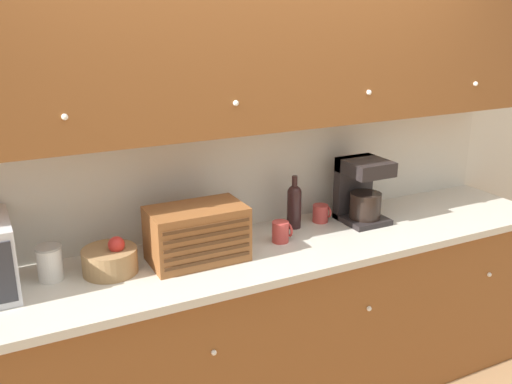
{
  "coord_description": "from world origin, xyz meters",
  "views": [
    {
      "loc": [
        -1.24,
        -2.66,
        2.11
      ],
      "look_at": [
        0.0,
        -0.23,
        1.22
      ],
      "focal_mm": 40.0,
      "sensor_mm": 36.0,
      "label": 1
    }
  ],
  "objects_px": {
    "mug_blue_second": "(281,232)",
    "coffee_maker": "(361,190)",
    "storage_canister": "(50,263)",
    "mug": "(321,213)",
    "fruit_basket": "(110,260)",
    "bread_box": "(197,234)",
    "wine_bottle": "(294,204)",
    "wine_glass": "(236,214)"
  },
  "relations": [
    {
      "from": "wine_glass",
      "to": "wine_bottle",
      "type": "relative_size",
      "value": 0.61
    },
    {
      "from": "bread_box",
      "to": "wine_glass",
      "type": "bearing_deg",
      "value": 34.12
    },
    {
      "from": "wine_glass",
      "to": "mug",
      "type": "distance_m",
      "value": 0.51
    },
    {
      "from": "mug",
      "to": "coffee_maker",
      "type": "xyz_separation_m",
      "value": [
        0.21,
        -0.08,
        0.13
      ]
    },
    {
      "from": "fruit_basket",
      "to": "mug_blue_second",
      "type": "bearing_deg",
      "value": -2.54
    },
    {
      "from": "storage_canister",
      "to": "wine_glass",
      "type": "xyz_separation_m",
      "value": [
        0.95,
        0.1,
        0.04
      ]
    },
    {
      "from": "bread_box",
      "to": "mug_blue_second",
      "type": "distance_m",
      "value": 0.47
    },
    {
      "from": "storage_canister",
      "to": "wine_bottle",
      "type": "distance_m",
      "value": 1.28
    },
    {
      "from": "bread_box",
      "to": "mug_blue_second",
      "type": "relative_size",
      "value": 4.16
    },
    {
      "from": "mug_blue_second",
      "to": "wine_bottle",
      "type": "height_order",
      "value": "wine_bottle"
    },
    {
      "from": "mug_blue_second",
      "to": "coffee_maker",
      "type": "height_order",
      "value": "coffee_maker"
    },
    {
      "from": "mug_blue_second",
      "to": "mug",
      "type": "relative_size",
      "value": 1.1
    },
    {
      "from": "storage_canister",
      "to": "wine_bottle",
      "type": "height_order",
      "value": "wine_bottle"
    },
    {
      "from": "storage_canister",
      "to": "mug_blue_second",
      "type": "distance_m",
      "value": 1.12
    },
    {
      "from": "mug_blue_second",
      "to": "bread_box",
      "type": "bearing_deg",
      "value": -178.53
    },
    {
      "from": "fruit_basket",
      "to": "mug_blue_second",
      "type": "relative_size",
      "value": 2.28
    },
    {
      "from": "fruit_basket",
      "to": "wine_glass",
      "type": "height_order",
      "value": "wine_glass"
    },
    {
      "from": "wine_glass",
      "to": "mug_blue_second",
      "type": "relative_size",
      "value": 1.63
    },
    {
      "from": "fruit_basket",
      "to": "bread_box",
      "type": "relative_size",
      "value": 0.55
    },
    {
      "from": "mug",
      "to": "coffee_maker",
      "type": "bearing_deg",
      "value": -20.49
    },
    {
      "from": "wine_glass",
      "to": "mug_blue_second",
      "type": "distance_m",
      "value": 0.26
    },
    {
      "from": "storage_canister",
      "to": "bread_box",
      "type": "bearing_deg",
      "value": -8.43
    },
    {
      "from": "mug_blue_second",
      "to": "storage_canister",
      "type": "bearing_deg",
      "value": 175.64
    },
    {
      "from": "coffee_maker",
      "to": "bread_box",
      "type": "bearing_deg",
      "value": -175.36
    },
    {
      "from": "mug_blue_second",
      "to": "wine_bottle",
      "type": "bearing_deg",
      "value": 41.75
    },
    {
      "from": "wine_glass",
      "to": "wine_bottle",
      "type": "bearing_deg",
      "value": -7.8
    },
    {
      "from": "coffee_maker",
      "to": "fruit_basket",
      "type": "bearing_deg",
      "value": -178.7
    },
    {
      "from": "storage_canister",
      "to": "mug_blue_second",
      "type": "relative_size",
      "value": 1.46
    },
    {
      "from": "fruit_basket",
      "to": "mug_blue_second",
      "type": "height_order",
      "value": "fruit_basket"
    },
    {
      "from": "wine_bottle",
      "to": "mug",
      "type": "relative_size",
      "value": 2.96
    },
    {
      "from": "storage_canister",
      "to": "bread_box",
      "type": "height_order",
      "value": "bread_box"
    },
    {
      "from": "mug_blue_second",
      "to": "coffee_maker",
      "type": "bearing_deg",
      "value": 7.29
    },
    {
      "from": "mug_blue_second",
      "to": "wine_bottle",
      "type": "relative_size",
      "value": 0.37
    },
    {
      "from": "wine_glass",
      "to": "wine_bottle",
      "type": "distance_m",
      "value": 0.33
    },
    {
      "from": "mug_blue_second",
      "to": "mug",
      "type": "xyz_separation_m",
      "value": [
        0.34,
        0.15,
        -0.01
      ]
    },
    {
      "from": "wine_bottle",
      "to": "wine_glass",
      "type": "bearing_deg",
      "value": 172.2
    },
    {
      "from": "wine_glass",
      "to": "mug",
      "type": "xyz_separation_m",
      "value": [
        0.51,
        -0.04,
        -0.07
      ]
    },
    {
      "from": "wine_bottle",
      "to": "storage_canister",
      "type": "bearing_deg",
      "value": -177.39
    },
    {
      "from": "bread_box",
      "to": "storage_canister",
      "type": "bearing_deg",
      "value": 171.57
    },
    {
      "from": "bread_box",
      "to": "coffee_maker",
      "type": "height_order",
      "value": "coffee_maker"
    },
    {
      "from": "wine_bottle",
      "to": "mug",
      "type": "distance_m",
      "value": 0.2
    },
    {
      "from": "fruit_basket",
      "to": "bread_box",
      "type": "height_order",
      "value": "bread_box"
    }
  ]
}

